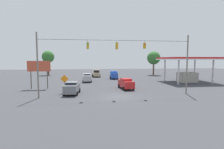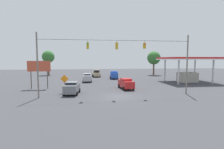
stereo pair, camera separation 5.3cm
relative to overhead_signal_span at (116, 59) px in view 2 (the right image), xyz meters
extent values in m
plane|color=#3D3D42|center=(-0.05, 0.61, -5.27)|extent=(140.00, 140.00, 0.00)
cylinder|color=slate|center=(-10.66, 0.00, -0.90)|extent=(0.20, 0.20, 8.74)
cylinder|color=slate|center=(10.56, 0.00, -0.90)|extent=(0.20, 0.20, 8.74)
cylinder|color=black|center=(-0.05, 0.00, 2.54)|extent=(21.21, 0.04, 0.04)
cube|color=gold|center=(-4.05, 0.00, 1.84)|extent=(0.32, 0.36, 0.78)
cylinder|color=black|center=(-4.05, 0.00, 2.38)|extent=(0.03, 0.03, 0.31)
cylinder|color=red|center=(-4.05, 0.19, 2.01)|extent=(0.20, 0.02, 0.20)
cube|color=gold|center=(-0.05, 0.00, 1.77)|extent=(0.32, 0.36, 0.93)
cylinder|color=black|center=(-0.05, 0.00, 2.39)|extent=(0.03, 0.03, 0.31)
cylinder|color=orange|center=(-0.05, 0.19, 1.98)|extent=(0.20, 0.02, 0.20)
cube|color=gold|center=(3.95, 0.00, 1.77)|extent=(0.32, 0.36, 0.90)
cylinder|color=black|center=(3.95, 0.00, 2.38)|extent=(0.03, 0.03, 0.32)
cylinder|color=green|center=(3.95, 0.19, 1.97)|extent=(0.20, 0.02, 0.20)
cube|color=#234CB2|center=(-2.90, -21.90, -4.28)|extent=(2.17, 4.64, 1.35)
cube|color=#234CB2|center=(-2.90, -21.90, -3.42)|extent=(1.84, 2.10, 0.36)
cube|color=black|center=(-2.97, -22.91, -3.42)|extent=(1.48, 0.13, 0.25)
cylinder|color=black|center=(-3.93, -23.30, -4.95)|extent=(0.27, 0.65, 0.64)
cylinder|color=black|center=(-2.08, -23.44, -4.95)|extent=(0.27, 0.65, 0.64)
cylinder|color=black|center=(-3.72, -20.37, -4.95)|extent=(0.27, 0.65, 0.64)
cylinder|color=black|center=(-1.87, -20.51, -4.95)|extent=(0.27, 0.65, 0.64)
cube|color=tan|center=(1.59, -27.82, -4.50)|extent=(2.31, 5.24, 0.90)
cube|color=tan|center=(1.54, -27.21, -3.60)|extent=(1.91, 1.97, 0.90)
cube|color=black|center=(1.47, -26.28, -3.60)|extent=(1.55, 0.14, 0.63)
cylinder|color=black|center=(2.43, -26.09, -4.95)|extent=(0.27, 0.65, 0.64)
cylinder|color=black|center=(0.50, -26.24, -4.95)|extent=(0.27, 0.65, 0.64)
cylinder|color=black|center=(2.68, -29.41, -4.95)|extent=(0.27, 0.65, 0.64)
cylinder|color=black|center=(0.75, -29.55, -4.95)|extent=(0.27, 0.65, 0.64)
cube|color=slate|center=(6.36, -2.18, -4.37)|extent=(2.23, 4.29, 1.16)
cube|color=slate|center=(6.36, -2.18, -3.61)|extent=(1.87, 1.97, 0.36)
cube|color=black|center=(6.45, -1.27, -3.61)|extent=(1.47, 0.16, 0.25)
cylinder|color=black|center=(7.41, -0.93, -4.95)|extent=(0.28, 0.66, 0.64)
cylinder|color=black|center=(5.57, -0.76, -4.95)|extent=(0.28, 0.66, 0.64)
cylinder|color=black|center=(7.15, -3.61, -4.95)|extent=(0.28, 0.66, 0.64)
cylinder|color=black|center=(5.32, -3.43, -4.95)|extent=(0.28, 0.66, 0.64)
cube|color=#A8AAB2|center=(4.18, -16.50, -4.34)|extent=(1.87, 4.51, 1.22)
cube|color=#A8AAB2|center=(4.18, -16.50, -3.55)|extent=(1.71, 1.99, 0.36)
cube|color=black|center=(4.17, -15.50, -3.55)|extent=(1.47, 0.03, 0.25)
cylinder|color=black|center=(5.09, -15.03, -4.95)|extent=(0.23, 0.64, 0.64)
cylinder|color=black|center=(3.25, -15.04, -4.95)|extent=(0.23, 0.64, 0.64)
cylinder|color=black|center=(5.11, -17.95, -4.95)|extent=(0.23, 0.64, 0.64)
cylinder|color=black|center=(3.27, -17.97, -4.95)|extent=(0.23, 0.64, 0.64)
cube|color=red|center=(-2.64, -5.67, -4.37)|extent=(2.13, 4.70, 1.15)
cube|color=red|center=(-2.64, -5.67, -3.62)|extent=(1.75, 2.15, 0.36)
cube|color=black|center=(-2.54, -6.68, -3.62)|extent=(1.36, 0.15, 0.25)
cylinder|color=black|center=(-3.34, -7.23, -4.95)|extent=(0.28, 0.66, 0.64)
cylinder|color=black|center=(-1.65, -7.07, -4.95)|extent=(0.28, 0.66, 0.64)
cylinder|color=black|center=(-3.63, -4.28, -4.95)|extent=(0.28, 0.66, 0.64)
cylinder|color=black|center=(-1.93, -4.12, -4.95)|extent=(0.28, 0.66, 0.64)
cone|color=orange|center=(6.64, -4.51, -4.95)|extent=(0.41, 0.41, 0.65)
cone|color=orange|center=(6.60, -6.42, -4.95)|extent=(0.41, 0.41, 0.65)
cone|color=orange|center=(6.62, -8.80, -4.95)|extent=(0.41, 0.41, 0.65)
cone|color=orange|center=(6.72, -10.91, -4.95)|extent=(0.41, 0.41, 0.65)
cube|color=red|center=(-18.58, -12.92, 0.22)|extent=(11.25, 9.29, 0.35)
cube|color=white|center=(-18.58, -12.92, -0.08)|extent=(11.35, 9.39, 0.24)
cylinder|color=silver|center=(-22.52, -16.17, -2.62)|extent=(0.36, 0.36, 5.31)
cylinder|color=silver|center=(-14.65, -16.17, -2.62)|extent=(0.36, 0.36, 5.31)
cylinder|color=silver|center=(-22.52, -9.66, -2.62)|extent=(0.36, 0.36, 5.31)
cylinder|color=silver|center=(-14.65, -9.66, -2.62)|extent=(0.36, 0.36, 5.31)
cube|color=#B2AD9E|center=(-18.58, -12.92, -4.17)|extent=(3.94, 2.79, 2.20)
cylinder|color=#4C473D|center=(11.12, -7.90, -3.74)|extent=(0.16, 0.16, 3.06)
cylinder|color=#4C473D|center=(13.88, -7.90, -3.74)|extent=(0.16, 0.16, 3.06)
cube|color=#BF4C33|center=(12.50, -7.90, -1.28)|extent=(3.94, 0.12, 1.86)
cylinder|color=slate|center=(7.56, -3.21, -4.37)|extent=(0.06, 0.06, 1.80)
cube|color=orange|center=(7.56, -3.21, -3.07)|extent=(1.27, 0.04, 1.27)
cylinder|color=#4C3823|center=(16.88, -35.69, -2.79)|extent=(0.48, 0.48, 4.95)
sphere|color=#336B2D|center=(16.88, -35.69, 0.77)|extent=(3.96, 3.96, 3.96)
cylinder|color=brown|center=(-17.61, -31.20, -3.04)|extent=(0.52, 0.52, 4.46)
sphere|color=#336B2D|center=(-17.61, -31.20, 0.38)|extent=(4.34, 4.34, 4.34)
camera|label=1|loc=(3.97, 24.18, -0.09)|focal=28.00mm
camera|label=2|loc=(3.92, 24.19, -0.09)|focal=28.00mm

